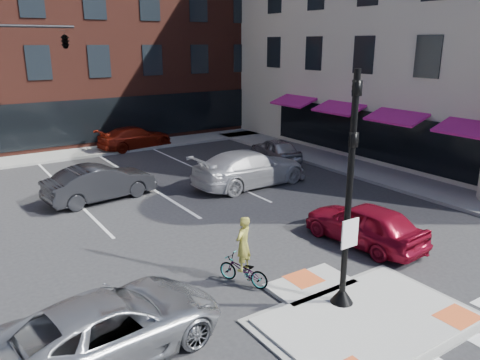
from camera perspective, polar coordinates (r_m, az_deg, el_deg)
ground at (r=12.80m, az=13.56°, el=-15.46°), size 120.00×120.00×0.00m
refuge_island at (r=12.63m, az=14.46°, el=-15.73°), size 5.40×4.65×0.13m
sidewalk_e at (r=26.48m, az=13.82°, el=1.56°), size 3.00×24.00×0.15m
sidewalk_n at (r=31.94m, az=-12.38°, el=4.17°), size 26.00×3.00×0.15m
building_n at (r=40.75m, az=-18.55°, el=17.26°), size 24.40×18.40×15.50m
building_e at (r=35.18m, az=25.41°, el=17.21°), size 21.90×23.90×17.70m
building_far_right at (r=63.55m, az=-18.63°, el=15.05°), size 12.00×12.00×12.00m
signal_pole at (r=11.99m, az=12.93°, el=-5.07°), size 0.60×0.60×5.98m
mast_arm_signal at (r=25.61m, az=-23.72°, el=14.10°), size 6.10×2.24×8.00m
silver_suv at (r=11.04m, az=-15.57°, el=-16.81°), size 5.51×3.13×1.45m
red_sedan at (r=16.51m, az=14.95°, el=-5.18°), size 2.10×4.45×1.47m
white_pickup at (r=22.48m, az=1.25°, el=1.47°), size 5.98×2.63×1.71m
bg_car_dark at (r=21.28m, az=-16.68°, el=-0.31°), size 4.92×2.26×1.56m
bg_car_silver at (r=27.14m, az=4.35°, el=3.68°), size 2.28×4.24×1.37m
bg_car_red at (r=31.24m, az=-12.67°, el=5.07°), size 5.10×2.61×1.42m
cyclist at (r=13.44m, az=0.39°, el=-9.97°), size 1.16×1.68×2.05m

